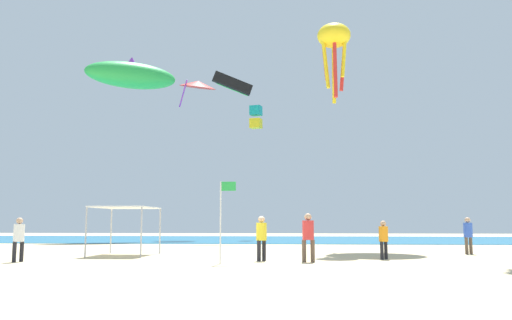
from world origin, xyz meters
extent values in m
cube|color=#D1BA8C|center=(0.00, 0.00, -0.05)|extent=(110.00, 110.00, 0.10)
cube|color=#1E6B93|center=(0.00, 27.22, 0.01)|extent=(110.00, 21.69, 0.03)
cylinder|color=#B2B2B7|center=(-7.59, 1.43, 1.12)|extent=(0.07, 0.07, 2.24)
cylinder|color=#B2B2B7|center=(-5.04, 1.43, 1.12)|extent=(0.07, 0.07, 2.24)
cylinder|color=#B2B2B7|center=(-7.59, 4.62, 1.12)|extent=(0.07, 0.07, 2.24)
cylinder|color=#B2B2B7|center=(-5.04, 4.62, 1.12)|extent=(0.07, 0.07, 2.24)
cube|color=white|center=(-6.32, 3.02, 2.27)|extent=(2.61, 3.26, 0.06)
cylinder|color=brown|center=(2.15, -0.61, 0.44)|extent=(0.17, 0.17, 0.87)
cylinder|color=brown|center=(2.48, -0.56, 0.44)|extent=(0.17, 0.17, 0.87)
cylinder|color=red|center=(2.31, -0.59, 1.25)|extent=(0.46, 0.46, 0.76)
sphere|color=tan|center=(2.31, -0.59, 1.77)|extent=(0.28, 0.28, 0.28)
cylinder|color=brown|center=(10.18, 5.15, 0.41)|extent=(0.16, 0.16, 0.83)
cylinder|color=brown|center=(10.44, 5.34, 0.41)|extent=(0.16, 0.16, 0.83)
cylinder|color=blue|center=(10.31, 5.25, 1.18)|extent=(0.43, 0.43, 0.72)
sphere|color=tan|center=(10.31, 5.25, 1.68)|extent=(0.27, 0.27, 0.27)
cylinder|color=black|center=(0.33, -0.24, 0.41)|extent=(0.16, 0.16, 0.83)
cylinder|color=black|center=(0.52, 0.02, 0.41)|extent=(0.16, 0.16, 0.83)
cylinder|color=yellow|center=(0.43, -0.11, 1.19)|extent=(0.43, 0.43, 0.72)
sphere|color=tan|center=(0.43, -0.11, 1.68)|extent=(0.27, 0.27, 0.27)
cylinder|color=black|center=(5.44, 1.13, 0.37)|extent=(0.15, 0.15, 0.74)
cylinder|color=black|center=(5.64, 1.34, 0.37)|extent=(0.15, 0.15, 0.74)
cylinder|color=orange|center=(5.54, 1.23, 1.07)|extent=(0.39, 0.39, 0.65)
sphere|color=tan|center=(5.54, 1.23, 1.51)|extent=(0.24, 0.24, 0.24)
cylinder|color=black|center=(-9.22, -1.55, 0.40)|extent=(0.16, 0.16, 0.80)
cylinder|color=black|center=(-9.06, -1.28, 0.40)|extent=(0.16, 0.16, 0.80)
cylinder|color=white|center=(-9.14, -1.42, 1.14)|extent=(0.42, 0.42, 0.69)
sphere|color=tan|center=(-9.14, -1.42, 1.62)|extent=(0.26, 0.26, 0.26)
cylinder|color=silver|center=(-1.02, -1.74, 1.55)|extent=(0.06, 0.06, 3.10)
cube|color=green|center=(-0.72, -1.74, 2.93)|extent=(0.55, 0.02, 0.35)
ellipsoid|color=yellow|center=(3.99, 6.26, 11.73)|extent=(2.49, 2.49, 1.31)
cylinder|color=yellow|center=(4.47, 5.97, 10.32)|extent=(0.38, 0.30, 2.03)
cylinder|color=red|center=(4.47, 6.53, 10.02)|extent=(0.43, 0.33, 2.64)
cylinder|color=yellow|center=(3.99, 6.81, 9.71)|extent=(0.20, 0.52, 3.23)
cylinder|color=red|center=(3.51, 6.54, 10.32)|extent=(0.38, 0.30, 2.03)
cylinder|color=yellow|center=(3.51, 5.98, 10.02)|extent=(0.43, 0.33, 2.64)
cylinder|color=red|center=(3.98, 5.70, 9.71)|extent=(0.20, 0.52, 3.23)
cone|color=red|center=(-7.41, 26.13, 14.64)|extent=(4.93, 4.94, 1.38)
cylinder|color=purple|center=(-8.62, 25.24, 13.52)|extent=(1.11, 1.44, 2.31)
ellipsoid|color=green|center=(-12.64, 22.25, 14.49)|extent=(8.39, 6.40, 2.91)
cone|color=purple|center=(-12.64, 22.25, 15.73)|extent=(1.67, 1.75, 1.14)
cube|color=black|center=(-3.30, 19.82, 12.91)|extent=(3.31, 1.32, 2.08)
cube|color=green|center=(-3.30, 19.82, 12.45)|extent=(2.57, 0.76, 1.16)
cube|color=teal|center=(-1.94, 26.86, 12.13)|extent=(1.22, 1.25, 0.94)
cube|color=yellow|center=(-1.94, 26.86, 10.90)|extent=(1.22, 1.25, 0.94)
camera|label=1|loc=(1.89, -21.42, 1.54)|focal=36.47mm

